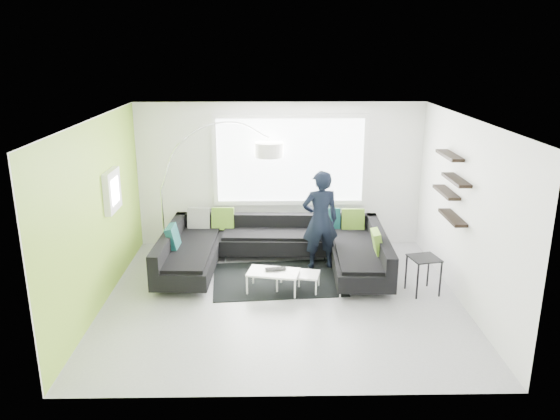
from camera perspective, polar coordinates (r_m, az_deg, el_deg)
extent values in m
plane|color=gray|center=(8.68, 0.26, -9.19)|extent=(5.50, 5.50, 0.00)
cube|color=white|center=(10.58, -0.03, 3.67)|extent=(5.50, 0.04, 2.80)
cube|color=white|center=(5.82, 0.83, -7.59)|extent=(5.50, 0.04, 2.80)
cube|color=white|center=(8.56, -18.47, -0.40)|extent=(0.04, 5.00, 2.80)
cube|color=white|center=(8.67, 18.76, -0.21)|extent=(0.04, 5.00, 2.80)
cube|color=white|center=(7.87, 0.29, 9.47)|extent=(5.50, 5.00, 0.04)
cube|color=#93C638|center=(8.55, -18.41, -0.40)|extent=(0.01, 5.00, 2.80)
cube|color=white|center=(10.48, 1.07, 5.22)|extent=(2.96, 0.06, 1.68)
cube|color=white|center=(9.04, -17.07, 1.94)|extent=(0.12, 0.66, 0.66)
cube|color=black|center=(8.92, 17.44, 2.38)|extent=(0.20, 1.24, 0.95)
cube|color=black|center=(9.60, -0.61, -5.24)|extent=(3.94, 2.52, 0.41)
cube|color=black|center=(9.47, -0.61, -3.25)|extent=(3.94, 2.52, 0.30)
cube|color=#4C7219|center=(9.45, -0.61, -2.90)|extent=(3.45, 0.33, 0.43)
cube|color=black|center=(9.32, -0.25, -7.23)|extent=(2.28, 1.74, 0.01)
cube|color=silver|center=(8.87, 0.61, -7.38)|extent=(1.15, 0.81, 0.34)
cube|color=black|center=(9.03, 14.71, -6.60)|extent=(0.52, 0.52, 0.60)
imported|color=black|center=(9.54, 4.22, -1.05)|extent=(0.78, 0.63, 1.77)
imported|color=black|center=(8.77, -0.41, -6.33)|extent=(0.41, 0.33, 0.03)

